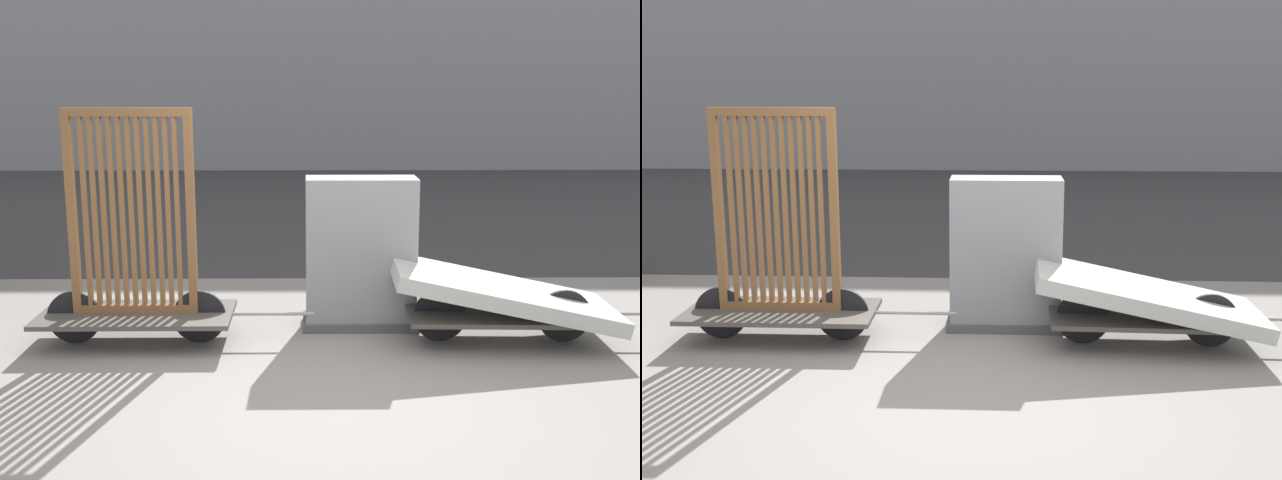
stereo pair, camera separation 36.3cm
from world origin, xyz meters
The scene contains 5 objects.
ground_plane centered at (0.00, 0.00, 0.00)m, with size 60.00×60.00×0.00m, color gray.
road_strip centered at (0.00, 8.81, 0.00)m, with size 56.00×10.76×0.01m.
bike_cart_with_bedframe centered at (-1.57, 1.29, 0.67)m, with size 2.35×0.78×2.00m.
bike_cart_with_mattress centered at (1.58, 1.29, 0.39)m, with size 2.49×0.99×0.69m.
utility_cabinet centered at (0.37, 1.72, 0.64)m, with size 1.05×0.46×1.38m.
Camera 1 is at (-0.08, -4.87, 2.20)m, focal length 42.00 mm.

